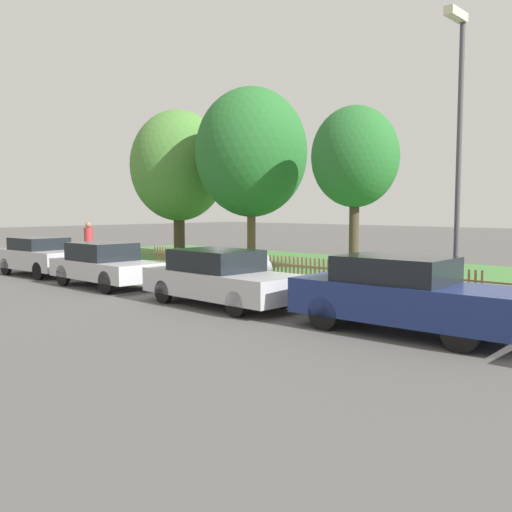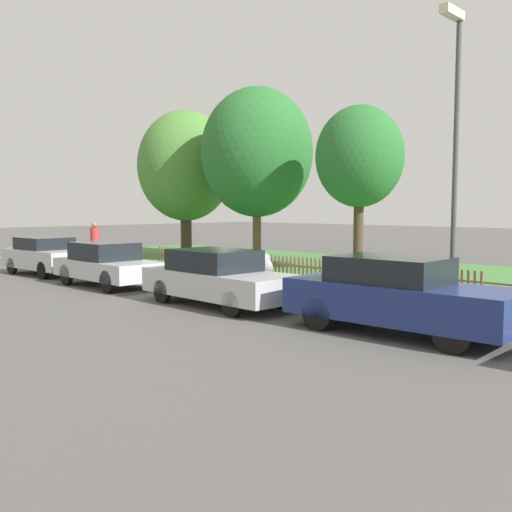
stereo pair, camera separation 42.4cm
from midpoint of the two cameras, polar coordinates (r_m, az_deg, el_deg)
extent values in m
plane|color=#565451|center=(16.25, -2.56, -3.96)|extent=(120.00, 120.00, 0.00)
cube|color=#B2ADA3|center=(16.31, -2.30, -3.72)|extent=(36.38, 0.20, 0.12)
cube|color=#477F3D|center=(22.53, 12.46, -1.59)|extent=(36.38, 11.13, 0.01)
cube|color=olive|center=(18.02, 3.26, -2.20)|extent=(36.38, 0.03, 0.05)
cube|color=olive|center=(17.98, 3.26, -0.83)|extent=(36.38, 0.03, 0.05)
cube|color=olive|center=(22.61, -9.08, -0.27)|extent=(0.06, 0.03, 0.99)
cube|color=olive|center=(22.48, -8.84, -0.30)|extent=(0.06, 0.03, 0.99)
cube|color=olive|center=(22.35, -8.59, -0.32)|extent=(0.06, 0.03, 0.99)
cube|color=olive|center=(22.23, -8.34, -0.35)|extent=(0.06, 0.03, 0.99)
cube|color=olive|center=(22.10, -8.08, -0.37)|extent=(0.06, 0.03, 0.99)
cube|color=olive|center=(21.97, -7.82, -0.40)|extent=(0.06, 0.03, 0.99)
cube|color=olive|center=(21.85, -7.56, -0.43)|extent=(0.06, 0.03, 0.99)
cube|color=olive|center=(21.72, -7.30, -0.45)|extent=(0.06, 0.03, 0.99)
cube|color=olive|center=(21.60, -7.03, -0.48)|extent=(0.06, 0.03, 0.99)
cube|color=olive|center=(21.48, -6.76, -0.51)|extent=(0.06, 0.03, 0.99)
cube|color=olive|center=(21.35, -6.48, -0.54)|extent=(0.06, 0.03, 0.99)
cube|color=olive|center=(21.23, -6.21, -0.57)|extent=(0.06, 0.03, 0.99)
cube|color=olive|center=(21.11, -5.93, -0.60)|extent=(0.06, 0.03, 0.99)
cube|color=olive|center=(20.99, -5.64, -0.62)|extent=(0.06, 0.03, 0.99)
cube|color=olive|center=(20.86, -5.36, -0.65)|extent=(0.06, 0.03, 0.99)
cube|color=olive|center=(20.74, -5.07, -0.68)|extent=(0.06, 0.03, 0.99)
cube|color=olive|center=(20.62, -4.77, -0.71)|extent=(0.06, 0.03, 0.99)
cube|color=olive|center=(20.50, -4.48, -0.74)|extent=(0.06, 0.03, 0.99)
cube|color=olive|center=(20.38, -4.18, -0.78)|extent=(0.06, 0.03, 0.99)
cube|color=olive|center=(20.27, -3.87, -0.81)|extent=(0.06, 0.03, 0.99)
cube|color=olive|center=(20.15, -3.56, -0.84)|extent=(0.06, 0.03, 0.99)
cube|color=olive|center=(20.03, -3.25, -0.87)|extent=(0.06, 0.03, 0.99)
cube|color=olive|center=(19.91, -2.94, -0.90)|extent=(0.06, 0.03, 0.99)
cube|color=olive|center=(19.80, -2.62, -0.93)|extent=(0.06, 0.03, 0.99)
cube|color=olive|center=(19.68, -2.30, -0.97)|extent=(0.06, 0.03, 0.99)
cube|color=olive|center=(19.57, -1.97, -1.00)|extent=(0.06, 0.03, 0.99)
cube|color=olive|center=(19.45, -1.64, -1.03)|extent=(0.06, 0.03, 0.99)
cube|color=olive|center=(19.34, -1.31, -1.07)|extent=(0.06, 0.03, 0.99)
cube|color=olive|center=(19.23, -0.97, -1.10)|extent=(0.06, 0.03, 0.99)
cube|color=olive|center=(19.11, -0.63, -1.14)|extent=(0.06, 0.03, 0.99)
cube|color=olive|center=(19.00, -0.28, -1.17)|extent=(0.06, 0.03, 0.99)
cube|color=olive|center=(18.89, 0.07, -1.21)|extent=(0.06, 0.03, 0.99)
cube|color=olive|center=(18.78, 0.42, -1.24)|extent=(0.06, 0.03, 0.99)
cube|color=olive|center=(18.67, 0.78, -1.28)|extent=(0.06, 0.03, 0.99)
cube|color=olive|center=(18.56, 1.14, -1.32)|extent=(0.06, 0.03, 0.99)
cube|color=olive|center=(18.46, 1.51, -1.35)|extent=(0.06, 0.03, 0.99)
cube|color=olive|center=(18.35, 1.88, -1.39)|extent=(0.06, 0.03, 0.99)
cube|color=olive|center=(18.24, 2.25, -1.43)|extent=(0.06, 0.03, 0.99)
cube|color=olive|center=(18.14, 2.63, -1.47)|extent=(0.06, 0.03, 0.99)
cube|color=olive|center=(18.03, 3.02, -1.50)|extent=(0.06, 0.03, 0.99)
cube|color=olive|center=(17.93, 3.40, -1.54)|extent=(0.06, 0.03, 0.99)
cube|color=olive|center=(17.83, 3.80, -1.58)|extent=(0.06, 0.03, 0.99)
cube|color=olive|center=(17.72, 4.19, -1.62)|extent=(0.06, 0.03, 0.99)
cube|color=olive|center=(17.62, 4.60, -1.66)|extent=(0.06, 0.03, 0.99)
cube|color=olive|center=(17.52, 5.00, -1.70)|extent=(0.06, 0.03, 0.99)
cube|color=olive|center=(17.42, 5.42, -1.74)|extent=(0.06, 0.03, 0.99)
cube|color=olive|center=(17.32, 5.83, -1.78)|extent=(0.06, 0.03, 0.99)
cube|color=olive|center=(17.23, 6.25, -1.83)|extent=(0.06, 0.03, 0.99)
cube|color=olive|center=(17.13, 6.68, -1.87)|extent=(0.06, 0.03, 0.99)
cube|color=olive|center=(17.03, 7.11, -1.91)|extent=(0.06, 0.03, 0.99)
cube|color=olive|center=(16.94, 7.54, -1.95)|extent=(0.06, 0.03, 0.99)
cube|color=olive|center=(16.85, 7.98, -2.00)|extent=(0.06, 0.03, 0.99)
cube|color=olive|center=(16.75, 8.43, -2.04)|extent=(0.06, 0.03, 0.99)
cube|color=olive|center=(16.66, 8.88, -2.08)|extent=(0.06, 0.03, 0.99)
cube|color=olive|center=(16.57, 9.34, -2.13)|extent=(0.06, 0.03, 0.99)
cube|color=olive|center=(16.48, 9.80, -2.17)|extent=(0.06, 0.03, 0.99)
cube|color=olive|center=(16.39, 10.26, -2.22)|extent=(0.06, 0.03, 0.99)
cube|color=olive|center=(16.30, 10.73, -2.26)|extent=(0.06, 0.03, 0.99)
cube|color=olive|center=(16.22, 11.21, -2.31)|extent=(0.06, 0.03, 0.99)
cube|color=olive|center=(16.13, 11.69, -2.35)|extent=(0.06, 0.03, 0.99)
cube|color=olive|center=(16.05, 12.17, -2.40)|extent=(0.06, 0.03, 0.99)
cube|color=olive|center=(15.97, 12.66, -2.44)|extent=(0.06, 0.03, 0.99)
cube|color=olive|center=(15.88, 13.16, -2.49)|extent=(0.06, 0.03, 0.99)
cube|color=olive|center=(15.80, 13.66, -2.54)|extent=(0.06, 0.03, 0.99)
cube|color=olive|center=(15.72, 14.17, -2.58)|extent=(0.06, 0.03, 0.99)
cube|color=olive|center=(15.65, 14.68, -2.63)|extent=(0.06, 0.03, 0.99)
cube|color=olive|center=(15.57, 15.19, -2.68)|extent=(0.06, 0.03, 0.99)
cube|color=olive|center=(15.49, 15.71, -2.73)|extent=(0.06, 0.03, 0.99)
cube|color=olive|center=(15.42, 16.24, -2.77)|extent=(0.06, 0.03, 0.99)
cube|color=olive|center=(15.35, 16.77, -2.82)|extent=(0.06, 0.03, 0.99)
cube|color=olive|center=(15.28, 17.31, -2.87)|extent=(0.06, 0.03, 0.99)
cube|color=olive|center=(15.21, 17.85, -2.92)|extent=(0.06, 0.03, 0.99)
cube|color=olive|center=(15.14, 18.40, -2.97)|extent=(0.06, 0.03, 0.99)
cube|color=olive|center=(15.07, 18.95, -3.02)|extent=(0.06, 0.03, 0.99)
cube|color=olive|center=(15.00, 19.51, -3.07)|extent=(0.06, 0.03, 0.99)
cube|color=olive|center=(14.94, 20.07, -3.12)|extent=(0.06, 0.03, 0.99)
cube|color=olive|center=(14.88, 20.63, -3.17)|extent=(0.06, 0.03, 0.99)
cube|color=olive|center=(14.82, 21.20, -3.22)|extent=(0.06, 0.03, 0.99)
cube|color=olive|center=(14.76, 21.78, -3.27)|extent=(0.06, 0.03, 0.99)
cube|color=olive|center=(14.70, 22.36, -3.32)|extent=(0.06, 0.03, 0.99)
cube|color=#BCBCC1|center=(22.46, -19.63, -0.23)|extent=(3.81, 1.89, 0.69)
cube|color=black|center=(22.59, -19.90, 1.22)|extent=(1.86, 1.64, 0.44)
cylinder|color=black|center=(21.90, -16.31, -1.05)|extent=(0.63, 0.16, 0.62)
cylinder|color=black|center=(21.10, -19.99, -1.37)|extent=(0.63, 0.16, 0.62)
cylinder|color=black|center=(23.89, -19.27, -0.65)|extent=(0.63, 0.16, 0.62)
cylinder|color=black|center=(23.15, -22.73, -0.92)|extent=(0.63, 0.16, 0.62)
cube|color=#BCBCC1|center=(18.54, -13.93, -1.25)|extent=(4.07, 1.77, 0.56)
cube|color=black|center=(18.66, -14.28, 0.50)|extent=(1.97, 1.57, 0.55)
cylinder|color=black|center=(17.95, -9.69, -2.11)|extent=(0.67, 0.15, 0.67)
cylinder|color=black|center=(17.10, -13.97, -2.53)|extent=(0.67, 0.15, 0.67)
cylinder|color=black|center=(20.04, -13.86, -1.46)|extent=(0.67, 0.15, 0.67)
cylinder|color=black|center=(19.27, -17.85, -1.80)|extent=(0.67, 0.15, 0.67)
cube|color=#BCBCC1|center=(14.50, -2.81, -2.75)|extent=(4.48, 1.91, 0.63)
cube|color=black|center=(14.60, -3.39, -0.40)|extent=(2.18, 1.65, 0.53)
cylinder|color=black|center=(14.13, 3.35, -4.06)|extent=(0.61, 0.16, 0.60)
cylinder|color=black|center=(13.00, -1.48, -4.83)|extent=(0.61, 0.16, 0.60)
cylinder|color=black|center=(16.09, -3.88, -2.97)|extent=(0.61, 0.16, 0.60)
cylinder|color=black|center=(15.10, -8.56, -3.53)|extent=(0.61, 0.16, 0.60)
cube|color=navy|center=(11.60, 15.15, -4.42)|extent=(4.58, 1.84, 0.73)
cube|color=black|center=(11.62, 14.22, -1.30)|extent=(2.22, 1.60, 0.51)
cylinder|color=black|center=(11.83, 22.96, -6.01)|extent=(0.68, 0.16, 0.68)
cylinder|color=black|center=(10.39, 20.12, -7.39)|extent=(0.68, 0.16, 0.68)
cylinder|color=black|center=(12.99, 11.13, -4.77)|extent=(0.68, 0.16, 0.68)
cylinder|color=black|center=(11.70, 7.19, -5.77)|extent=(0.68, 0.16, 0.68)
cylinder|color=black|center=(17.57, 1.79, -2.38)|extent=(0.56, 0.13, 0.56)
cylinder|color=black|center=(18.37, -1.25, -2.06)|extent=(0.56, 0.13, 0.56)
ellipsoid|color=gray|center=(17.92, 0.24, -1.01)|extent=(1.68, 0.78, 0.90)
ellipsoid|color=gray|center=(17.65, 1.20, -0.32)|extent=(0.43, 0.87, 0.41)
cylinder|color=#473828|center=(30.27, -6.60, 3.04)|extent=(0.58, 0.58, 3.09)
ellipsoid|color=#4C8438|center=(30.33, -6.66, 8.94)|extent=(4.98, 4.98, 5.73)
cylinder|color=brown|center=(26.18, 0.56, 3.11)|extent=(0.39, 0.39, 3.38)
ellipsoid|color=#286B2D|center=(26.28, 0.56, 10.32)|extent=(5.09, 5.09, 5.85)
cylinder|color=#473828|center=(22.58, 10.73, 2.75)|extent=(0.38, 0.38, 3.38)
ellipsoid|color=#286B2D|center=(22.65, 10.84, 9.75)|extent=(3.40, 3.40, 3.91)
cylinder|color=black|center=(25.88, -15.58, 0.16)|extent=(0.17, 0.17, 0.91)
cylinder|color=black|center=(26.01, -15.08, 0.20)|extent=(0.17, 0.17, 0.91)
cylinder|color=#B73338|center=(25.90, -15.37, 1.97)|extent=(0.38, 0.38, 0.72)
sphere|color=#A37556|center=(25.88, -15.40, 3.04)|extent=(0.25, 0.25, 0.25)
cylinder|color=#47474C|center=(12.90, 20.17, 7.53)|extent=(0.11, 0.11, 6.32)
cube|color=beige|center=(13.17, 19.96, 21.92)|extent=(0.20, 0.76, 0.18)
camera|label=1|loc=(0.21, -89.26, 0.06)|focal=40.00mm
camera|label=2|loc=(0.21, 90.74, -0.06)|focal=40.00mm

